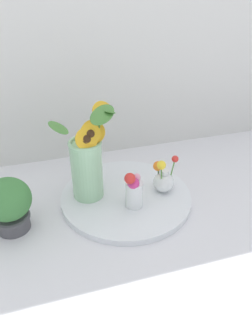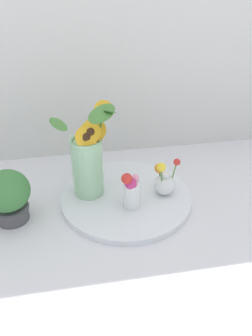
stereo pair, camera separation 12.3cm
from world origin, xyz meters
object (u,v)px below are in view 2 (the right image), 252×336
object	(u,v)px
serving_tray	(126,197)
potted_plant	(8,195)
vase_small_center	(131,191)
vase_bulb_right	(164,181)
mason_jar_sunflowers	(88,160)

from	to	relation	value
serving_tray	potted_plant	world-z (taller)	potted_plant
vase_small_center	vase_bulb_right	distance (m)	0.16
potted_plant	serving_tray	bearing A→B (deg)	5.80
potted_plant	mason_jar_sunflowers	bearing A→B (deg)	16.16
vase_bulb_right	potted_plant	bearing A→B (deg)	-177.27
mason_jar_sunflowers	potted_plant	bearing A→B (deg)	-163.84
mason_jar_sunflowers	vase_bulb_right	world-z (taller)	mason_jar_sunflowers
serving_tray	vase_bulb_right	distance (m)	0.17
serving_tray	potted_plant	bearing A→B (deg)	-174.20
potted_plant	vase_bulb_right	bearing A→B (deg)	2.73
mason_jar_sunflowers	vase_small_center	world-z (taller)	mason_jar_sunflowers
mason_jar_sunflowers	vase_small_center	distance (m)	0.20
vase_small_center	potted_plant	world-z (taller)	potted_plant
vase_bulb_right	potted_plant	world-z (taller)	potted_plant
serving_tray	vase_small_center	size ratio (longest dim) A/B	3.21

